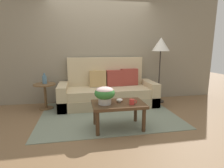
{
  "coord_description": "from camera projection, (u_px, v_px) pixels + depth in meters",
  "views": [
    {
      "loc": [
        -0.57,
        -3.3,
        1.35
      ],
      "look_at": [
        0.07,
        0.14,
        0.65
      ],
      "focal_mm": 28.6,
      "sensor_mm": 36.0,
      "label": 1
    }
  ],
  "objects": [
    {
      "name": "coffee_table",
      "position": [
        118.0,
        107.0,
        3.01
      ],
      "size": [
        0.88,
        0.56,
        0.45
      ],
      "color": "#442D1B",
      "rests_on": "ground"
    },
    {
      "name": "couch",
      "position": [
        108.0,
        91.0,
        4.32
      ],
      "size": [
        2.28,
        0.88,
        1.14
      ],
      "color": "tan",
      "rests_on": "ground"
    },
    {
      "name": "snack_bowl",
      "position": [
        119.0,
        100.0,
        3.04
      ],
      "size": [
        0.11,
        0.11,
        0.06
      ],
      "color": "silver",
      "rests_on": "coffee_table"
    },
    {
      "name": "table_vase",
      "position": [
        45.0,
        79.0,
        3.96
      ],
      "size": [
        0.1,
        0.1,
        0.24
      ],
      "color": "slate",
      "rests_on": "side_table"
    },
    {
      "name": "wall_back",
      "position": [
        101.0,
        47.0,
        4.54
      ],
      "size": [
        6.4,
        0.12,
        2.78
      ],
      "primitive_type": "cube",
      "color": "gray",
      "rests_on": "ground"
    },
    {
      "name": "side_table",
      "position": [
        45.0,
        92.0,
        4.0
      ],
      "size": [
        0.48,
        0.48,
        0.58
      ],
      "color": "brown",
      "rests_on": "ground"
    },
    {
      "name": "floor_lamp",
      "position": [
        161.0,
        47.0,
        4.36
      ],
      "size": [
        0.43,
        0.43,
        1.62
      ],
      "color": "#2D2823",
      "rests_on": "ground"
    },
    {
      "name": "ground_plane",
      "position": [
        110.0,
        118.0,
        3.55
      ],
      "size": [
        14.0,
        14.0,
        0.0
      ],
      "primitive_type": "plane",
      "color": "brown"
    },
    {
      "name": "area_rug",
      "position": [
        108.0,
        114.0,
        3.73
      ],
      "size": [
        2.72,
        1.97,
        0.01
      ],
      "primitive_type": "cube",
      "color": "gray",
      "rests_on": "ground"
    },
    {
      "name": "coffee_mug",
      "position": [
        132.0,
        102.0,
        2.91
      ],
      "size": [
        0.13,
        0.08,
        0.09
      ],
      "color": "red",
      "rests_on": "coffee_table"
    },
    {
      "name": "potted_plant",
      "position": [
        105.0,
        94.0,
        2.91
      ],
      "size": [
        0.34,
        0.34,
        0.29
      ],
      "color": "#B7B2A8",
      "rests_on": "coffee_table"
    }
  ]
}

